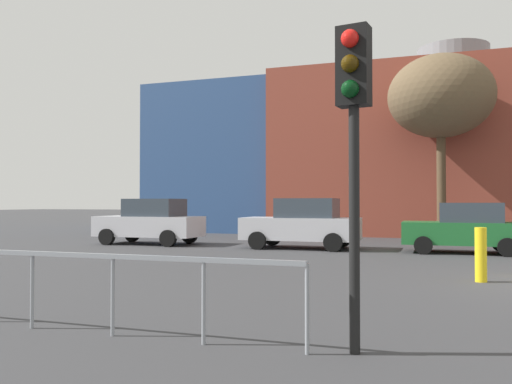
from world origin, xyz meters
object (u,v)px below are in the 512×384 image
object	(u,v)px
traffic_light_near_left	(353,112)
bare_tree_0	(441,97)
bollard_yellow_0	(481,255)
parked_car_2	(465,228)
parked_car_1	(302,224)
parked_car_0	(151,222)

from	to	relation	value
traffic_light_near_left	bare_tree_0	distance (m)	18.65
bollard_yellow_0	parked_car_2	bearing A→B (deg)	89.71
parked_car_2	bollard_yellow_0	distance (m)	6.72
parked_car_1	parked_car_2	world-z (taller)	parked_car_1
parked_car_1	bollard_yellow_0	size ratio (longest dim) A/B	3.67
parked_car_1	traffic_light_near_left	distance (m)	13.56
bare_tree_0	traffic_light_near_left	bearing A→B (deg)	-93.62
parked_car_0	parked_car_2	xyz separation A→B (m)	(11.85, 0.00, -0.08)
bare_tree_0	parked_car_1	bearing A→B (deg)	-132.37
bare_tree_0	bollard_yellow_0	size ratio (longest dim) A/B	7.04
parked_car_0	parked_car_1	bearing A→B (deg)	-180.00
parked_car_1	bollard_yellow_0	xyz separation A→B (m)	(5.51, -6.71, -0.34)
bollard_yellow_0	parked_car_1	bearing A→B (deg)	129.36
parked_car_0	traffic_light_near_left	bearing A→B (deg)	127.85
parked_car_1	parked_car_2	size ratio (longest dim) A/B	1.10
parked_car_1	traffic_light_near_left	size ratio (longest dim) A/B	1.16
parked_car_0	parked_car_1	world-z (taller)	parked_car_1
parked_car_0	parked_car_1	size ratio (longest dim) A/B	1.00
parked_car_2	bollard_yellow_0	xyz separation A→B (m)	(-0.03, -6.71, -0.26)
parked_car_2	traffic_light_near_left	size ratio (longest dim) A/B	1.06
bare_tree_0	bollard_yellow_0	bearing A→B (deg)	-87.03
parked_car_1	bare_tree_0	size ratio (longest dim) A/B	0.52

